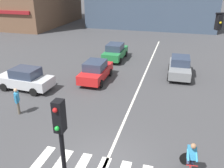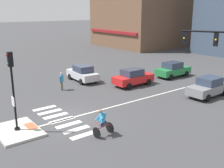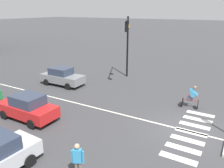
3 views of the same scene
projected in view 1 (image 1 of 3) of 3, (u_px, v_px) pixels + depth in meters
ground_plane at (104, 164)px, 10.61m from camera, size 300.00×300.00×0.00m
signal_pole at (64, 164)px, 6.37m from camera, size 0.44×0.38×4.72m
crosswalk_stripe_a at (42, 159)px, 10.91m from camera, size 0.44×1.80×0.01m
crosswalk_stripe_b at (61, 163)px, 10.68m from camera, size 0.44×1.80×0.01m
crosswalk_stripe_c at (81, 167)px, 10.44m from camera, size 0.44×1.80×0.01m
lane_centre_line at (142, 81)px, 19.42m from camera, size 0.14×28.00×0.01m
car_green_westbound_distant at (115, 52)px, 24.29m from camera, size 1.86×4.11×1.64m
car_grey_eastbound_far at (180, 67)px, 20.08m from camera, size 1.92×4.14×1.64m
car_silver_cross_left at (25, 79)px, 17.62m from camera, size 4.18×2.01×1.64m
car_red_westbound_far at (96, 71)px, 19.16m from camera, size 1.86×4.11×1.64m
cyclist at (191, 158)px, 9.69m from camera, size 0.78×1.16×1.68m
pedestrian_at_curb_left at (17, 99)px, 14.25m from camera, size 0.35×0.51×1.67m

